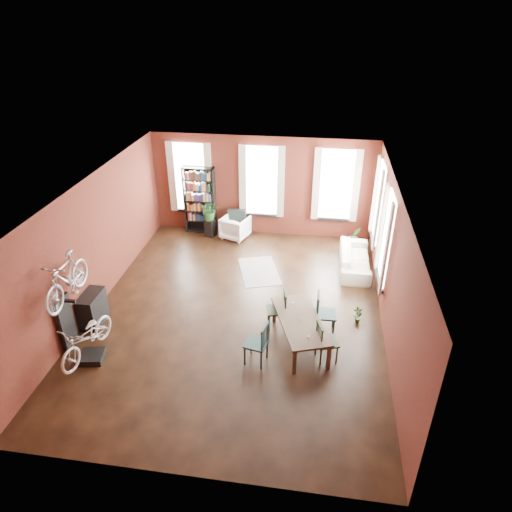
% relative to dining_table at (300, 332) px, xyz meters
% --- Properties ---
extents(room, '(9.00, 9.04, 3.22)m').
position_rel_dining_table_xyz_m(room, '(-1.35, 1.56, 1.81)').
color(room, black).
rests_on(room, ground).
extents(dining_table, '(1.47, 2.11, 0.66)m').
position_rel_dining_table_xyz_m(dining_table, '(0.00, 0.00, 0.00)').
color(dining_table, '#453629').
rests_on(dining_table, ground).
extents(dining_chair_a, '(0.54, 0.54, 0.98)m').
position_rel_dining_table_xyz_m(dining_chair_a, '(-0.87, -0.72, 0.16)').
color(dining_chair_a, '#183335').
rests_on(dining_chair_a, ground).
extents(dining_chair_b, '(0.51, 0.51, 0.96)m').
position_rel_dining_table_xyz_m(dining_chair_b, '(-0.58, 0.52, 0.15)').
color(dining_chair_b, '#1E2E1B').
rests_on(dining_chair_b, ground).
extents(dining_chair_c, '(0.55, 0.55, 0.94)m').
position_rel_dining_table_xyz_m(dining_chair_c, '(0.60, -0.43, 0.14)').
color(dining_chair_c, black).
rests_on(dining_chair_c, ground).
extents(dining_chair_d, '(0.48, 0.48, 1.01)m').
position_rel_dining_table_xyz_m(dining_chair_d, '(0.56, 0.50, 0.18)').
color(dining_chair_d, '#173033').
rests_on(dining_chair_d, ground).
extents(bookshelf, '(1.00, 0.32, 2.20)m').
position_rel_dining_table_xyz_m(bookshelf, '(-3.60, 5.24, 0.77)').
color(bookshelf, black).
rests_on(bookshelf, ground).
extents(white_armchair, '(0.97, 0.94, 0.80)m').
position_rel_dining_table_xyz_m(white_armchair, '(-2.39, 4.93, 0.07)').
color(white_armchair, white).
rests_on(white_armchair, ground).
extents(cream_sofa, '(0.61, 2.08, 0.81)m').
position_rel_dining_table_xyz_m(cream_sofa, '(1.35, 3.54, 0.08)').
color(cream_sofa, beige).
rests_on(cream_sofa, ground).
extents(striped_rug, '(1.45, 1.84, 0.01)m').
position_rel_dining_table_xyz_m(striped_rug, '(-1.33, 2.94, -0.32)').
color(striped_rug, black).
rests_on(striped_rug, ground).
extents(bike_trainer, '(0.57, 0.57, 0.14)m').
position_rel_dining_table_xyz_m(bike_trainer, '(-4.36, -1.19, -0.26)').
color(bike_trainer, black).
rests_on(bike_trainer, ground).
extents(bike_wall_rack, '(0.16, 0.60, 1.30)m').
position_rel_dining_table_xyz_m(bike_wall_rack, '(-5.00, -0.86, 0.32)').
color(bike_wall_rack, black).
rests_on(bike_wall_rack, ground).
extents(console_table, '(0.40, 0.80, 0.80)m').
position_rel_dining_table_xyz_m(console_table, '(-4.88, 0.04, 0.07)').
color(console_table, black).
rests_on(console_table, ground).
extents(plant_stand, '(0.37, 0.37, 0.58)m').
position_rel_dining_table_xyz_m(plant_stand, '(-3.21, 4.94, -0.04)').
color(plant_stand, black).
rests_on(plant_stand, ground).
extents(plant_by_sofa, '(0.52, 0.70, 0.28)m').
position_rel_dining_table_xyz_m(plant_by_sofa, '(1.39, 4.94, -0.19)').
color(plant_by_sofa, '#2D6026').
rests_on(plant_by_sofa, ground).
extents(plant_small, '(0.40, 0.50, 0.16)m').
position_rel_dining_table_xyz_m(plant_small, '(1.32, 0.95, -0.25)').
color(plant_small, '#2F5321').
rests_on(plant_small, ground).
extents(bicycle_floor, '(0.72, 0.96, 1.66)m').
position_rel_dining_table_xyz_m(bicycle_floor, '(-4.39, -1.17, 0.65)').
color(bicycle_floor, '#BEB4AF').
rests_on(bicycle_floor, bike_trainer).
extents(bicycle_hung, '(0.47, 1.00, 1.66)m').
position_rel_dining_table_xyz_m(bicycle_hung, '(-4.75, -0.86, 1.80)').
color(bicycle_hung, '#A5A8AD').
rests_on(bicycle_hung, bike_wall_rack).
extents(plant_on_stand, '(0.70, 0.76, 0.52)m').
position_rel_dining_table_xyz_m(plant_on_stand, '(-3.20, 4.92, 0.51)').
color(plant_on_stand, '#245421').
rests_on(plant_on_stand, plant_stand).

